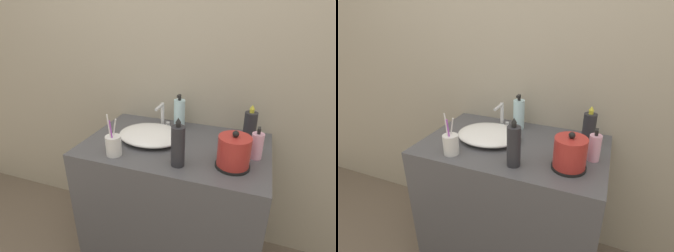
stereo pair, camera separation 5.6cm
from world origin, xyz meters
The scene contains 10 objects.
wall_back centered at (0.00, 0.65, 1.30)m, with size 6.00×0.04×2.60m.
vanity_counter centered at (0.00, 0.31, 0.42)m, with size 1.01×0.63×0.84m.
sink_basin centered at (-0.15, 0.32, 0.87)m, with size 0.37×0.31×0.06m.
faucet centered at (-0.14, 0.49, 0.93)m, with size 0.06×0.12×0.16m.
electric_kettle centered at (0.32, 0.18, 0.91)m, with size 0.16×0.16×0.18m.
toothbrush_cup centered at (-0.26, 0.09, 0.89)m, with size 0.08×0.08×0.22m.
lotion_bottle centered at (-0.05, 0.53, 0.93)m, with size 0.07×0.07×0.22m.
shampoo_bottle centered at (0.42, 0.30, 0.91)m, with size 0.06×0.06×0.17m.
mouthwash_bottle centered at (0.37, 0.49, 0.93)m, with size 0.07×0.07×0.21m.
hand_cream_bottle centered at (0.08, 0.11, 0.94)m, with size 0.07×0.07×0.24m.
Camera 2 is at (0.45, -0.89, 1.51)m, focal length 28.00 mm.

